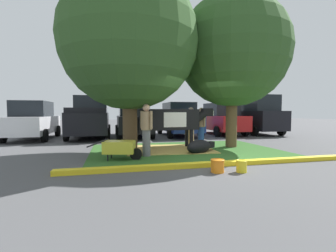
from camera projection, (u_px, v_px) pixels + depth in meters
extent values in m
plane|color=#4C4C4F|center=(206.00, 159.00, 7.40)|extent=(80.00, 80.00, 0.00)
cube|color=#2D5B23|center=(186.00, 151.00, 8.89)|extent=(6.93, 4.87, 0.02)
cube|color=yellow|center=(216.00, 164.00, 6.38)|extent=(8.13, 0.24, 0.12)
cube|color=tan|center=(170.00, 149.00, 9.14)|extent=(3.39, 2.67, 0.04)
cylinder|color=brown|center=(130.00, 122.00, 8.24)|extent=(0.50, 0.50, 2.23)
sphere|color=#2D5123|center=(129.00, 41.00, 8.08)|extent=(4.69, 4.69, 4.69)
cylinder|color=brown|center=(231.00, 119.00, 9.79)|extent=(0.45, 0.45, 2.35)
sphere|color=#2D5123|center=(232.00, 51.00, 9.63)|extent=(4.51, 4.51, 4.51)
cube|color=black|center=(169.00, 120.00, 9.27)|extent=(2.35, 0.87, 0.80)
cube|color=white|center=(172.00, 119.00, 9.31)|extent=(0.95, 0.79, 0.56)
cylinder|color=black|center=(200.00, 117.00, 9.67)|extent=(0.66, 0.37, 0.58)
cube|color=black|center=(207.00, 112.00, 9.76)|extent=(0.46, 0.29, 0.32)
cube|color=white|center=(211.00, 113.00, 9.82)|extent=(0.13, 0.21, 0.20)
cylinder|color=black|center=(187.00, 138.00, 9.81)|extent=(0.14, 0.14, 0.76)
cylinder|color=black|center=(191.00, 139.00, 9.34)|extent=(0.14, 0.14, 0.76)
cylinder|color=black|center=(146.00, 140.00, 9.28)|extent=(0.14, 0.14, 0.76)
cylinder|color=black|center=(148.00, 141.00, 8.82)|extent=(0.14, 0.14, 0.76)
cylinder|color=black|center=(138.00, 126.00, 8.92)|extent=(0.06, 0.06, 0.70)
ellipsoid|color=black|center=(199.00, 147.00, 8.31)|extent=(1.20, 0.93, 0.48)
cube|color=black|center=(210.00, 145.00, 8.70)|extent=(0.34, 0.31, 0.22)
cube|color=silver|center=(212.00, 144.00, 8.77)|extent=(0.10, 0.12, 0.16)
cylinder|color=black|center=(202.00, 150.00, 8.68)|extent=(0.36, 0.25, 0.10)
cylinder|color=#9E7F5B|center=(191.00, 135.00, 10.44)|extent=(0.26, 0.26, 0.85)
cylinder|color=slate|center=(191.00, 119.00, 10.40)|extent=(0.34, 0.34, 0.58)
sphere|color=beige|center=(191.00, 110.00, 10.38)|extent=(0.23, 0.23, 0.23)
cylinder|color=slate|center=(196.00, 119.00, 10.34)|extent=(0.09, 0.09, 0.55)
cylinder|color=slate|center=(186.00, 119.00, 10.46)|extent=(0.09, 0.09, 0.55)
cylinder|color=slate|center=(146.00, 143.00, 7.73)|extent=(0.26, 0.26, 0.87)
cylinder|color=#9E7F5B|center=(146.00, 121.00, 7.69)|extent=(0.34, 0.34, 0.60)
sphere|color=tan|center=(146.00, 108.00, 7.67)|extent=(0.24, 0.24, 0.24)
cylinder|color=#9E7F5B|center=(142.00, 120.00, 7.84)|extent=(0.09, 0.09, 0.57)
cylinder|color=#9E7F5B|center=(151.00, 120.00, 7.54)|extent=(0.09, 0.09, 0.57)
cylinder|color=#23478C|center=(201.00, 137.00, 9.95)|extent=(0.26, 0.26, 0.83)
cylinder|color=#9E7F5B|center=(201.00, 120.00, 9.91)|extent=(0.34, 0.34, 0.57)
sphere|color=beige|center=(201.00, 110.00, 9.89)|extent=(0.23, 0.23, 0.23)
cylinder|color=#9E7F5B|center=(205.00, 119.00, 9.72)|extent=(0.09, 0.09, 0.54)
cylinder|color=#9E7F5B|center=(198.00, 119.00, 10.10)|extent=(0.09, 0.09, 0.54)
cube|color=gold|center=(119.00, 147.00, 7.16)|extent=(1.02, 0.80, 0.36)
cylinder|color=black|center=(136.00, 154.00, 7.17)|extent=(0.37, 0.18, 0.36)
cylinder|color=black|center=(111.00, 155.00, 7.40)|extent=(0.04, 0.04, 0.24)
cylinder|color=black|center=(108.00, 158.00, 6.96)|extent=(0.04, 0.04, 0.24)
cylinder|color=black|center=(100.00, 142.00, 7.38)|extent=(0.52, 0.17, 0.23)
cylinder|color=black|center=(95.00, 144.00, 6.94)|extent=(0.52, 0.17, 0.23)
cylinder|color=orange|center=(217.00, 166.00, 5.72)|extent=(0.32, 0.32, 0.30)
torus|color=orange|center=(218.00, 160.00, 5.71)|extent=(0.34, 0.34, 0.02)
cylinder|color=yellow|center=(241.00, 166.00, 5.73)|extent=(0.25, 0.25, 0.28)
torus|color=yellow|center=(242.00, 161.00, 5.72)|extent=(0.27, 0.27, 0.02)
cube|color=silver|center=(33.00, 125.00, 12.63)|extent=(1.81, 4.41, 0.90)
cube|color=black|center=(33.00, 109.00, 12.58)|extent=(1.59, 2.21, 0.80)
cylinder|color=black|center=(24.00, 132.00, 13.84)|extent=(0.22, 0.64, 0.64)
cylinder|color=black|center=(58.00, 131.00, 14.25)|extent=(0.22, 0.64, 0.64)
cylinder|color=black|center=(2.00, 136.00, 11.06)|extent=(0.22, 0.64, 0.64)
cylinder|color=black|center=(45.00, 136.00, 11.47)|extent=(0.22, 0.64, 0.64)
cube|color=black|center=(90.00, 122.00, 13.68)|extent=(2.02, 5.41, 1.10)
cube|color=black|center=(91.00, 104.00, 14.53)|extent=(1.85, 1.81, 1.00)
cube|color=black|center=(88.00, 110.00, 12.46)|extent=(1.91, 2.71, 0.24)
cylinder|color=black|center=(76.00, 130.00, 15.18)|extent=(0.22, 0.64, 0.64)
cylinder|color=black|center=(109.00, 129.00, 15.64)|extent=(0.22, 0.64, 0.64)
cylinder|color=black|center=(66.00, 135.00, 11.77)|extent=(0.22, 0.64, 0.64)
cylinder|color=black|center=(108.00, 134.00, 12.23)|extent=(0.22, 0.64, 0.64)
cube|color=black|center=(133.00, 124.00, 13.98)|extent=(1.81, 4.41, 0.90)
cube|color=black|center=(133.00, 109.00, 13.93)|extent=(1.59, 2.21, 0.80)
cylinder|color=black|center=(117.00, 130.00, 15.19)|extent=(0.22, 0.64, 0.64)
cylinder|color=black|center=(145.00, 129.00, 15.60)|extent=(0.22, 0.64, 0.64)
cylinder|color=black|center=(118.00, 134.00, 12.41)|extent=(0.22, 0.64, 0.64)
cylinder|color=black|center=(153.00, 133.00, 12.82)|extent=(0.22, 0.64, 0.64)
cube|color=navy|center=(179.00, 123.00, 14.57)|extent=(1.81, 4.41, 0.90)
cube|color=black|center=(179.00, 109.00, 14.52)|extent=(1.59, 2.21, 0.80)
cylinder|color=black|center=(160.00, 129.00, 15.78)|extent=(0.22, 0.64, 0.64)
cylinder|color=black|center=(186.00, 129.00, 16.19)|extent=(0.22, 0.64, 0.64)
cylinder|color=black|center=(170.00, 133.00, 13.00)|extent=(0.22, 0.64, 0.64)
cylinder|color=black|center=(201.00, 132.00, 13.41)|extent=(0.22, 0.64, 0.64)
cube|color=red|center=(221.00, 123.00, 15.49)|extent=(1.81, 4.41, 0.90)
cube|color=black|center=(221.00, 109.00, 15.44)|extent=(1.59, 2.21, 0.80)
cylinder|color=black|center=(200.00, 128.00, 16.70)|extent=(0.22, 0.64, 0.64)
cylinder|color=black|center=(223.00, 128.00, 17.11)|extent=(0.22, 0.64, 0.64)
cylinder|color=black|center=(217.00, 131.00, 13.92)|extent=(0.22, 0.64, 0.64)
cylinder|color=black|center=(245.00, 131.00, 14.33)|extent=(0.22, 0.64, 0.64)
cube|color=black|center=(254.00, 120.00, 15.95)|extent=(1.92, 4.61, 1.20)
cube|color=black|center=(254.00, 104.00, 15.89)|extent=(1.68, 3.21, 1.00)
cylinder|color=black|center=(230.00, 128.00, 17.22)|extent=(0.22, 0.64, 0.64)
cylinder|color=black|center=(254.00, 127.00, 17.66)|extent=(0.22, 0.64, 0.64)
cylinder|color=black|center=(254.00, 131.00, 14.32)|extent=(0.22, 0.64, 0.64)
cylinder|color=black|center=(281.00, 130.00, 14.75)|extent=(0.22, 0.64, 0.64)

